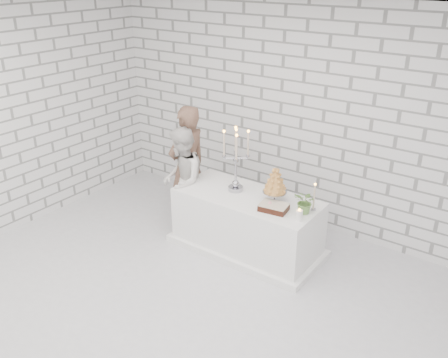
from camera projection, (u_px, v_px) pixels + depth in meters
ground at (181, 312)px, 5.14m from camera, size 6.00×5.00×0.01m
ceiling at (168, 12)px, 3.91m from camera, size 6.00×5.00×0.01m
wall_back at (301, 118)px, 6.37m from camera, size 6.00×0.01×3.00m
cake_table at (247, 223)px, 6.12m from camera, size 1.80×0.80×0.75m
groom at (187, 167)px, 6.56m from camera, size 0.49×0.67×1.69m
bride at (182, 180)px, 6.45m from camera, size 0.84×0.89×1.44m
candelabra at (236, 160)px, 5.94m from camera, size 0.38×0.38×0.82m
croquembouche at (275, 185)px, 5.72m from camera, size 0.29×0.29×0.46m
chocolate_cake at (274, 207)px, 5.60m from camera, size 0.34×0.27×0.08m
pillar_candle at (299, 215)px, 5.39m from camera, size 0.08×0.08×0.12m
extra_taper at (314, 198)px, 5.56m from camera, size 0.07×0.07×0.32m
flowers at (306, 202)px, 5.50m from camera, size 0.29×0.26×0.28m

